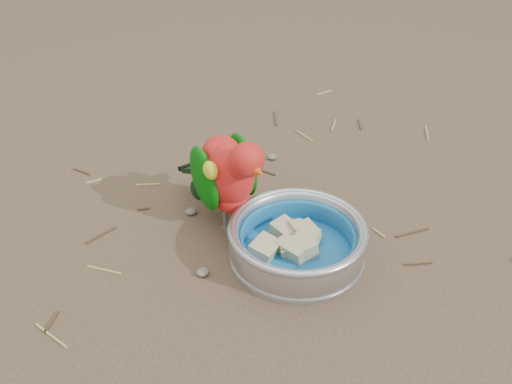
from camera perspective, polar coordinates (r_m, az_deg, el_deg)
ground at (r=0.92m, az=4.87°, el=-4.54°), size 60.00×60.00×0.00m
food_bowl at (r=0.87m, az=4.09°, el=-6.21°), size 0.20×0.20×0.02m
bowl_wall at (r=0.85m, az=4.17°, el=-4.67°), size 0.20×0.20×0.04m
fruit_wedges at (r=0.86m, az=4.15°, el=-5.04°), size 0.12×0.12×0.03m
lory_parrot at (r=0.89m, az=-2.74°, el=1.11°), size 0.12×0.22×0.17m
ground_debris at (r=0.94m, az=2.66°, el=-2.78°), size 0.90×0.80×0.01m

